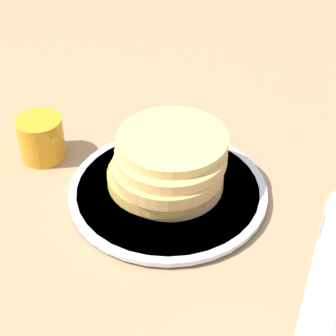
{
  "coord_description": "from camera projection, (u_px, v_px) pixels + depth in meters",
  "views": [
    {
      "loc": [
        -0.39,
        0.42,
        0.51
      ],
      "look_at": [
        0.02,
        0.01,
        0.05
      ],
      "focal_mm": 60.0,
      "sensor_mm": 36.0,
      "label": 1
    }
  ],
  "objects": [
    {
      "name": "pancake_stack",
      "position": [
        168.0,
        166.0,
        0.73
      ],
      "size": [
        0.15,
        0.16,
        0.08
      ],
      "color": "#DEAC79",
      "rests_on": "plate"
    },
    {
      "name": "ground_plane",
      "position": [
        183.0,
        196.0,
        0.76
      ],
      "size": [
        4.0,
        4.0,
        0.0
      ],
      "primitive_type": "plane",
      "color": "#9E7F5B"
    },
    {
      "name": "plate",
      "position": [
        168.0,
        191.0,
        0.76
      ],
      "size": [
        0.27,
        0.27,
        0.01
      ],
      "color": "silver",
      "rests_on": "ground_plane"
    },
    {
      "name": "juice_glass",
      "position": [
        41.0,
        138.0,
        0.81
      ],
      "size": [
        0.07,
        0.07,
        0.06
      ],
      "color": "orange",
      "rests_on": "ground_plane"
    }
  ]
}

